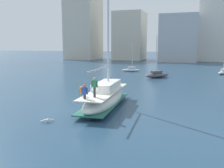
# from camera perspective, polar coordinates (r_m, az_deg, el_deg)

# --- Properties ---
(ground_plane) EXTENTS (400.00, 400.00, 0.00)m
(ground_plane) POSITION_cam_1_polar(r_m,az_deg,el_deg) (21.59, -5.29, -5.95)
(ground_plane) COLOR navy
(main_sailboat) EXTENTS (3.14, 9.76, 12.84)m
(main_sailboat) POSITION_cam_1_polar(r_m,az_deg,el_deg) (22.43, -1.61, -2.97)
(main_sailboat) COLOR white
(main_sailboat) RESTS_ON ground
(moored_sloop_near) EXTENTS (3.92, 1.93, 6.00)m
(moored_sloop_near) POSITION_cam_1_polar(r_m,az_deg,el_deg) (52.73, 4.36, 3.34)
(moored_sloop_near) COLOR silver
(moored_sloop_near) RESTS_ON ground
(moored_sloop_far) EXTENTS (2.51, 3.90, 6.84)m
(moored_sloop_far) POSITION_cam_1_polar(r_m,az_deg,el_deg) (52.37, 24.12, 2.58)
(moored_sloop_far) COLOR white
(moored_sloop_far) RESTS_ON ground
(moored_catamaran) EXTENTS (4.14, 4.47, 7.20)m
(moored_catamaran) POSITION_cam_1_polar(r_m,az_deg,el_deg) (43.34, 10.36, 2.14)
(moored_catamaran) COLOR #4C4C51
(moored_catamaran) RESTS_ON ground
(seagull) EXTENTS (0.79, 0.72, 0.16)m
(seagull) POSITION_cam_1_polar(r_m,az_deg,el_deg) (18.76, -14.65, -7.97)
(seagull) COLOR silver
(seagull) RESTS_ON ground
(waterfront_buildings) EXTENTS (83.65, 21.49, 23.68)m
(waterfront_buildings) POSITION_cam_1_polar(r_m,az_deg,el_deg) (93.25, 15.53, 11.35)
(waterfront_buildings) COLOR beige
(waterfront_buildings) RESTS_ON ground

